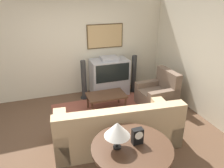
# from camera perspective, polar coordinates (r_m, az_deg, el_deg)

# --- Properties ---
(ground_plane) EXTENTS (12.00, 12.00, 0.00)m
(ground_plane) POSITION_cam_1_polar(r_m,az_deg,el_deg) (4.60, -5.24, -13.05)
(ground_plane) COLOR brown
(wall_back) EXTENTS (12.00, 0.10, 2.70)m
(wall_back) POSITION_cam_1_polar(r_m,az_deg,el_deg) (5.97, -10.71, 9.63)
(wall_back) COLOR beige
(wall_back) RESTS_ON ground_plane
(wall_right) EXTENTS (0.06, 12.00, 2.70)m
(wall_right) POSITION_cam_1_polar(r_m,az_deg,el_deg) (5.19, 23.72, 5.97)
(wall_right) COLOR beige
(wall_right) RESTS_ON ground_plane
(area_rug) EXTENTS (2.50, 1.55, 0.01)m
(area_rug) POSITION_cam_1_polar(r_m,az_deg,el_deg) (5.35, -1.46, -7.19)
(area_rug) COLOR brown
(area_rug) RESTS_ON ground_plane
(tv) EXTENTS (1.02, 0.60, 1.09)m
(tv) POSITION_cam_1_polar(r_m,az_deg,el_deg) (6.06, -0.71, 1.92)
(tv) COLOR #9E9EA3
(tv) RESTS_ON ground_plane
(couch) EXTENTS (2.38, 1.22, 0.91)m
(couch) POSITION_cam_1_polar(r_m,az_deg,el_deg) (4.21, 1.26, -11.65)
(couch) COLOR tan
(couch) RESTS_ON ground_plane
(armchair) EXTENTS (0.85, 0.85, 0.92)m
(armchair) POSITION_cam_1_polar(r_m,az_deg,el_deg) (5.61, 11.86, -2.81)
(armchair) COLOR brown
(armchair) RESTS_ON ground_plane
(coffee_table) EXTENTS (0.92, 0.56, 0.42)m
(coffee_table) POSITION_cam_1_polar(r_m,az_deg,el_deg) (5.26, -1.50, -3.22)
(coffee_table) COLOR #472D1E
(coffee_table) RESTS_ON ground_plane
(console_table) EXTENTS (1.13, 1.13, 0.76)m
(console_table) POSITION_cam_1_polar(r_m,az_deg,el_deg) (3.15, 5.23, -16.86)
(console_table) COLOR #472D1E
(console_table) RESTS_ON ground_plane
(table_lamp) EXTENTS (0.35, 0.35, 0.40)m
(table_lamp) POSITION_cam_1_polar(r_m,az_deg,el_deg) (2.90, 1.38, -11.81)
(table_lamp) COLOR black
(table_lamp) RESTS_ON console_table
(mantel_clock) EXTENTS (0.15, 0.10, 0.23)m
(mantel_clock) POSITION_cam_1_polar(r_m,az_deg,el_deg) (3.10, 6.67, -13.37)
(mantel_clock) COLOR black
(mantel_clock) RESTS_ON console_table
(speaker_tower_left) EXTENTS (0.23, 0.23, 1.06)m
(speaker_tower_left) POSITION_cam_1_polar(r_m,az_deg,el_deg) (5.86, -7.36, 0.85)
(speaker_tower_left) COLOR black
(speaker_tower_left) RESTS_ON ground_plane
(speaker_tower_right) EXTENTS (0.23, 0.23, 1.06)m
(speaker_tower_right) POSITION_cam_1_polar(r_m,az_deg,el_deg) (6.28, 5.71, 2.50)
(speaker_tower_right) COLOR black
(speaker_tower_right) RESTS_ON ground_plane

